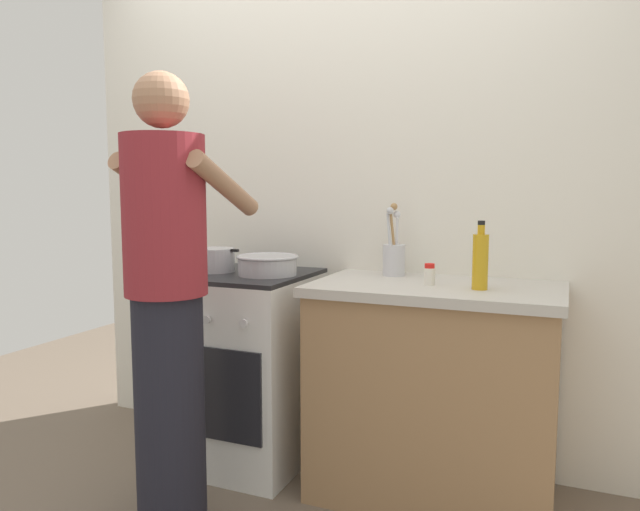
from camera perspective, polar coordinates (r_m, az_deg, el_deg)
ground at (r=2.78m, az=-2.05°, el=-21.18°), size 6.00×6.00×0.00m
back_wall at (r=2.86m, az=5.76°, el=5.62°), size 3.20×0.10×2.50m
countertop at (r=2.57m, az=10.85°, el=-12.64°), size 1.00×0.60×0.90m
stove_range at (r=2.88m, az=-7.26°, el=-10.54°), size 0.60×0.62×0.90m
pot at (r=2.83m, az=-10.08°, el=-0.42°), size 0.26×0.19×0.11m
mixing_bowl at (r=2.69m, az=-5.07°, el=-0.83°), size 0.28×0.28×0.09m
utensil_crock at (r=2.68m, az=7.09°, el=-0.03°), size 0.10×0.10×0.33m
spice_bottle at (r=2.44m, az=10.46°, el=-1.81°), size 0.04×0.04×0.09m
oil_bottle at (r=2.36m, az=15.13°, el=-0.45°), size 0.06×0.06×0.27m
person at (r=2.27m, az=-14.40°, el=-4.62°), size 0.41×0.50×1.70m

